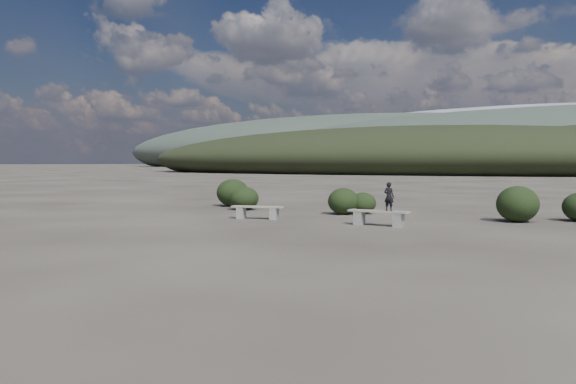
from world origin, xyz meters
The scene contains 10 objects.
ground centered at (0.00, 0.00, 0.00)m, with size 1200.00×1200.00×0.00m, color #2E2A24.
bench_left centered at (-2.66, 5.35, 0.28)m, with size 1.89×0.80×0.46m.
bench_right centered at (1.84, 5.34, 0.30)m, with size 1.96×0.44×0.49m.
seated_person centered at (2.17, 5.34, 0.94)m, with size 0.33×0.22×0.90m, color black.
shrub_a centered at (-5.13, 8.32, 0.49)m, with size 1.20×1.20×0.98m, color black.
shrub_b centered at (-0.67, 8.43, 0.51)m, with size 1.19×1.19×1.02m, color black.
shrub_c centered at (-0.10, 9.01, 0.42)m, with size 1.05×1.05×0.84m, color black.
shrub_d centered at (5.55, 8.68, 0.61)m, with size 1.39×1.39×1.21m, color black.
shrub_f centered at (-6.70, 9.77, 0.62)m, with size 1.47×1.47×1.25m, color black.
mountain_ridges centered at (-7.48, 339.06, 10.84)m, with size 500.00×400.00×56.00m.
Camera 1 is at (7.74, -11.50, 1.99)m, focal length 35.00 mm.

